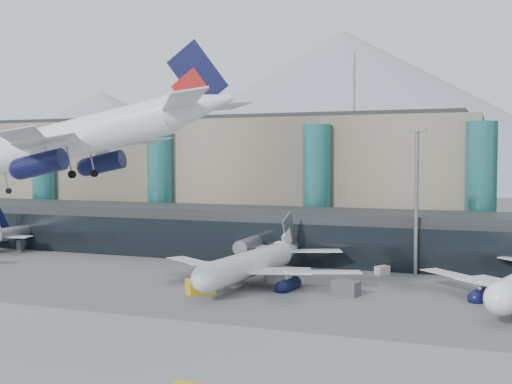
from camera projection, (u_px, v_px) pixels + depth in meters
ground at (116, 326)px, 77.94m from camera, size 900.00×900.00×0.00m
runway_strip at (32, 362)px, 63.92m from camera, size 400.00×40.00×0.04m
runway_markings at (32, 362)px, 63.92m from camera, size 128.00×1.00×0.02m
concourse at (272, 233)px, 131.64m from camera, size 170.00×27.00×10.00m
terminal_main at (223, 177)px, 170.04m from camera, size 130.00×30.00×31.00m
teal_towers at (235, 185)px, 151.65m from camera, size 116.40×19.40×46.00m
mountain_ridge at (454, 120)px, 425.07m from camera, size 910.00×400.00×110.00m
lightmast_mid at (416, 193)px, 111.49m from camera, size 3.00×1.20×25.60m
hero_jet at (95, 125)px, 74.03m from camera, size 37.78×37.94×12.30m
jet_parked_mid at (258, 254)px, 105.84m from camera, size 37.17×36.80×12.02m
veh_b at (205, 271)px, 111.53m from camera, size 2.82×3.41×1.69m
veh_c at (346, 288)px, 95.33m from camera, size 4.38×3.19×2.19m
veh_d at (382, 270)px, 112.25m from camera, size 2.57×3.04×1.53m
veh_h at (201, 286)px, 96.41m from camera, size 4.38×4.57×2.30m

